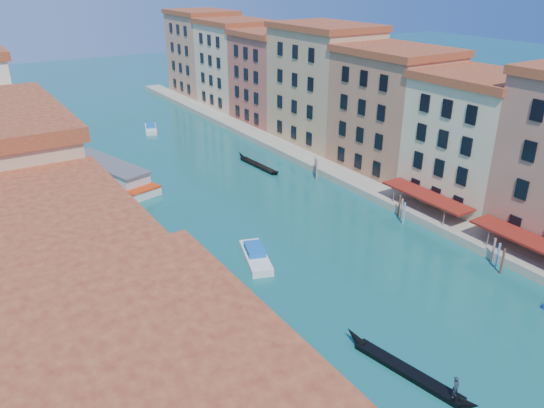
{
  "coord_description": "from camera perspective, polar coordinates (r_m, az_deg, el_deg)",
  "views": [
    {
      "loc": [
        -27.14,
        -2.51,
        28.88
      ],
      "look_at": [
        0.45,
        41.03,
        6.21
      ],
      "focal_mm": 35.0,
      "sensor_mm": 36.0,
      "label": 1
    }
  ],
  "objects": [
    {
      "name": "quay",
      "position": [
        88.19,
        3.51,
        4.92
      ],
      "size": [
        4.0,
        140.0,
        1.0
      ],
      "primitive_type": "cube",
      "color": "gray",
      "rests_on": "ground"
    },
    {
      "name": "right_bank_palazzos",
      "position": [
        90.49,
        7.86,
        11.32
      ],
      "size": [
        12.8,
        128.4,
        21.0
      ],
      "color": "#B05945",
      "rests_on": "ground"
    },
    {
      "name": "vaporetto_far",
      "position": [
        82.87,
        -17.31,
        3.24
      ],
      "size": [
        9.91,
        20.84,
        3.03
      ],
      "rotation": [
        0.0,
        0.0,
        0.27
      ],
      "color": "white",
      "rests_on": "ground"
    },
    {
      "name": "motorboat_mid",
      "position": [
        57.84,
        -1.79,
        -5.56
      ],
      "size": [
        4.43,
        7.6,
        1.5
      ],
      "rotation": [
        0.0,
        0.0,
        -0.32
      ],
      "color": "white",
      "rests_on": "ground"
    },
    {
      "name": "gondola_fore",
      "position": [
        44.54,
        14.37,
        -16.89
      ],
      "size": [
        3.29,
        12.31,
        2.47
      ],
      "rotation": [
        0.0,
        0.0,
        0.19
      ],
      "color": "black",
      "rests_on": "ground"
    },
    {
      "name": "mooring_poles_right",
      "position": [
        62.28,
        21.04,
        -4.27
      ],
      "size": [
        1.44,
        54.24,
        3.2
      ],
      "color": "#54311D",
      "rests_on": "ground"
    },
    {
      "name": "gondola_far",
      "position": [
        85.66,
        -1.57,
        4.27
      ],
      "size": [
        1.7,
        11.71,
        1.66
      ],
      "rotation": [
        0.0,
        0.0,
        0.07
      ],
      "color": "black",
      "rests_on": "ground"
    },
    {
      "name": "motorboat_far",
      "position": [
        108.17,
        -12.91,
        7.95
      ],
      "size": [
        3.99,
        6.92,
        1.37
      ],
      "rotation": [
        0.0,
        0.0,
        -0.31
      ],
      "color": "silver",
      "rests_on": "ground"
    }
  ]
}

